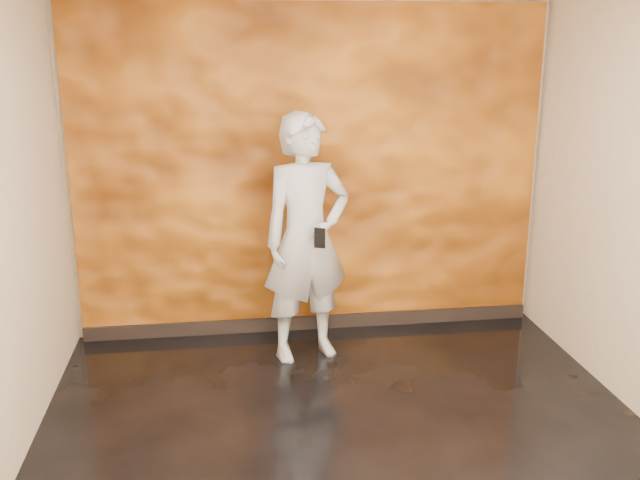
{
  "coord_description": "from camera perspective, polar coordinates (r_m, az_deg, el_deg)",
  "views": [
    {
      "loc": [
        -0.75,
        -3.87,
        2.47
      ],
      "look_at": [
        -0.07,
        0.88,
        1.11
      ],
      "focal_mm": 40.0,
      "sensor_mm": 36.0,
      "label": 1
    }
  ],
  "objects": [
    {
      "name": "feature_wall",
      "position": [
        5.98,
        -0.74,
        5.34
      ],
      "size": [
        3.9,
        0.06,
        2.75
      ],
      "primitive_type": "cube",
      "color": "orange",
      "rests_on": "ground"
    },
    {
      "name": "room",
      "position": [
        4.09,
        2.76,
        0.62
      ],
      "size": [
        4.02,
        4.02,
        2.81
      ],
      "color": "black",
      "rests_on": "ground"
    },
    {
      "name": "man",
      "position": [
        5.52,
        -1.08,
        0.11
      ],
      "size": [
        0.81,
        0.64,
        1.95
      ],
      "primitive_type": "imported",
      "rotation": [
        0.0,
        0.0,
        0.28
      ],
      "color": "#8F959D",
      "rests_on": "ground"
    },
    {
      "name": "phone",
      "position": [
        5.24,
        -0.02,
        0.16
      ],
      "size": [
        0.08,
        0.05,
        0.15
      ],
      "primitive_type": "cube",
      "rotation": [
        0.0,
        0.0,
        -0.39
      ],
      "color": "black",
      "rests_on": "man"
    },
    {
      "name": "baseboard",
      "position": [
        6.32,
        -0.65,
        -6.58
      ],
      "size": [
        3.9,
        0.04,
        0.12
      ],
      "primitive_type": "cube",
      "color": "black",
      "rests_on": "ground"
    }
  ]
}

